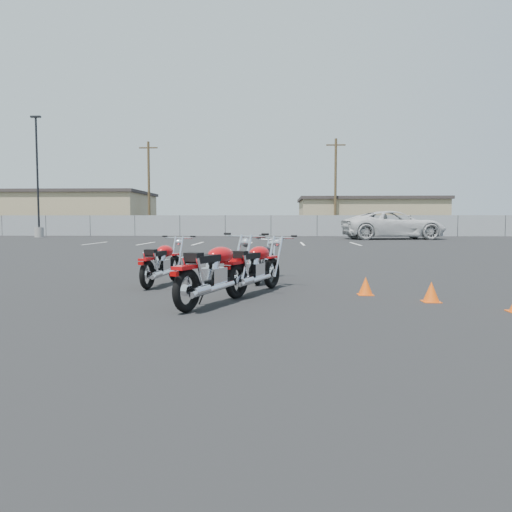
{
  "coord_description": "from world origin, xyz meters",
  "views": [
    {
      "loc": [
        0.6,
        -8.48,
        1.29
      ],
      "look_at": [
        0.2,
        0.6,
        0.65
      ],
      "focal_mm": 35.0,
      "sensor_mm": 36.0,
      "label": 1
    }
  ],
  "objects_px": {
    "motorcycle_second_black": "(264,262)",
    "motorcycle_third_red": "(215,273)",
    "motorcycle_front_red": "(162,263)",
    "white_van": "(394,217)",
    "motorcycle_rear_red": "(255,267)"
  },
  "relations": [
    {
      "from": "motorcycle_second_black",
      "to": "white_van",
      "type": "height_order",
      "value": "white_van"
    },
    {
      "from": "motorcycle_third_red",
      "to": "motorcycle_front_red",
      "type": "bearing_deg",
      "value": 120.52
    },
    {
      "from": "motorcycle_second_black",
      "to": "motorcycle_third_red",
      "type": "distance_m",
      "value": 3.06
    },
    {
      "from": "motorcycle_third_red",
      "to": "white_van",
      "type": "height_order",
      "value": "white_van"
    },
    {
      "from": "white_van",
      "to": "motorcycle_front_red",
      "type": "bearing_deg",
      "value": 150.59
    },
    {
      "from": "motorcycle_third_red",
      "to": "motorcycle_second_black",
      "type": "bearing_deg",
      "value": 77.19
    },
    {
      "from": "white_van",
      "to": "motorcycle_second_black",
      "type": "bearing_deg",
      "value": 154.04
    },
    {
      "from": "motorcycle_third_red",
      "to": "white_van",
      "type": "relative_size",
      "value": 0.26
    },
    {
      "from": "motorcycle_second_black",
      "to": "motorcycle_third_red",
      "type": "bearing_deg",
      "value": -102.81
    },
    {
      "from": "motorcycle_third_red",
      "to": "motorcycle_rear_red",
      "type": "height_order",
      "value": "motorcycle_third_red"
    },
    {
      "from": "motorcycle_front_red",
      "to": "white_van",
      "type": "height_order",
      "value": "white_van"
    },
    {
      "from": "motorcycle_front_red",
      "to": "motorcycle_second_black",
      "type": "relative_size",
      "value": 1.06
    },
    {
      "from": "motorcycle_rear_red",
      "to": "white_van",
      "type": "relative_size",
      "value": 0.24
    },
    {
      "from": "motorcycle_second_black",
      "to": "white_van",
      "type": "relative_size",
      "value": 0.22
    },
    {
      "from": "motorcycle_front_red",
      "to": "motorcycle_rear_red",
      "type": "distance_m",
      "value": 2.19
    }
  ]
}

